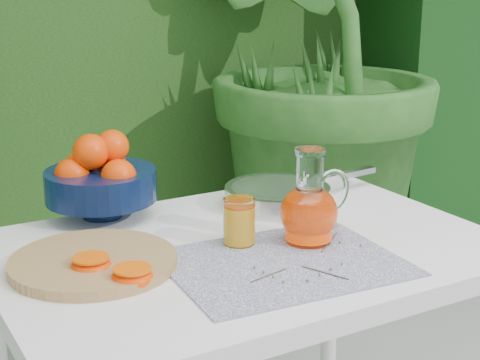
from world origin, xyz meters
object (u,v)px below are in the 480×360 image
white_table (245,281)px  cutting_board (93,262)px  fruit_bowl (100,178)px  juice_pitcher (310,210)px  saute_pan (279,195)px

white_table → cutting_board: bearing=173.2°
cutting_board → fruit_bowl: (0.11, 0.27, 0.08)m
white_table → cutting_board: cutting_board is taller
white_table → cutting_board: size_ratio=3.20×
fruit_bowl → juice_pitcher: 0.48m
saute_pan → juice_pitcher: bearing=-108.7°
cutting_board → juice_pitcher: juice_pitcher is taller
cutting_board → fruit_bowl: size_ratio=0.97×
fruit_bowl → saute_pan: fruit_bowl is taller
white_table → juice_pitcher: juice_pitcher is taller
cutting_board → saute_pan: saute_pan is taller
fruit_bowl → white_table: bearing=-58.2°
white_table → fruit_bowl: bearing=121.8°
white_table → juice_pitcher: bearing=-26.4°
fruit_bowl → saute_pan: (0.39, -0.13, -0.06)m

